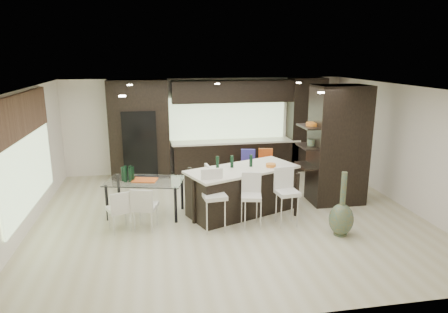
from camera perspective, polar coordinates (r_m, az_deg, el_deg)
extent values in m
plane|color=beige|center=(8.66, 0.70, -8.37)|extent=(8.00, 8.00, 0.00)
cube|color=white|center=(11.61, -2.50, 4.47)|extent=(8.00, 0.02, 2.70)
cube|color=white|center=(8.47, -26.91, -0.86)|extent=(0.02, 7.00, 2.70)
cube|color=white|center=(9.78, 24.42, 1.29)|extent=(0.02, 7.00, 2.70)
cube|color=white|center=(8.01, 0.76, 9.73)|extent=(8.00, 7.00, 0.02)
cube|color=#B2D199|center=(8.65, -26.29, -0.50)|extent=(0.04, 3.20, 1.90)
cube|color=#B2D199|center=(11.63, 0.46, 5.50)|extent=(3.40, 0.04, 1.20)
cube|color=brown|center=(8.47, -26.77, 5.40)|extent=(0.08, 3.00, 0.80)
cube|color=white|center=(8.26, 0.43, 9.74)|extent=(4.00, 3.00, 0.02)
cube|color=black|center=(11.37, 0.23, 4.26)|extent=(6.80, 0.68, 2.70)
cube|color=black|center=(11.23, -11.88, 1.74)|extent=(0.90, 0.68, 1.90)
cube|color=black|center=(9.42, 16.00, 1.57)|extent=(1.20, 0.80, 2.70)
cube|color=black|center=(8.67, 2.62, -4.83)|extent=(2.60, 1.85, 0.99)
cube|color=silver|center=(7.78, -1.36, -7.20)|extent=(0.47, 0.47, 0.97)
cube|color=silver|center=(7.95, 3.89, -7.10)|extent=(0.47, 0.47, 0.88)
cube|color=silver|center=(8.13, 8.97, -6.54)|extent=(0.46, 0.46, 0.94)
cube|color=black|center=(10.67, 5.34, -2.46)|extent=(1.47, 0.80, 0.53)
cube|color=white|center=(8.72, -11.10, -5.78)|extent=(1.76, 1.26, 0.77)
cube|color=silver|center=(8.02, -11.18, -7.45)|extent=(0.55, 0.55, 0.81)
cube|color=silver|center=(8.06, -14.74, -7.68)|extent=(0.54, 0.54, 0.77)
cube|color=silver|center=(8.73, -3.69, -4.92)|extent=(0.56, 0.56, 0.93)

